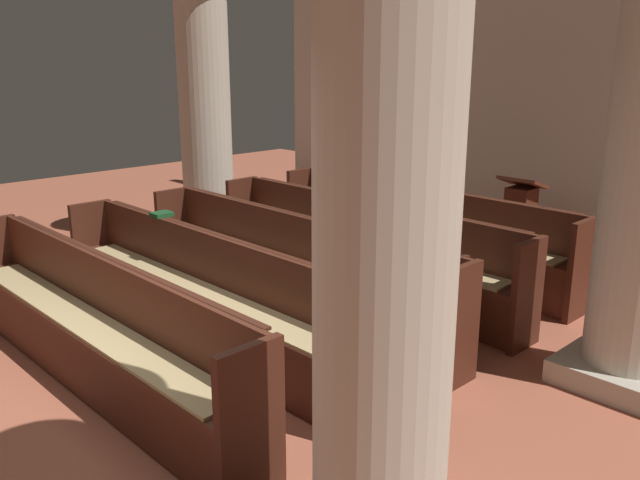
# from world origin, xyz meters

# --- Properties ---
(ground_plane) EXTENTS (19.20, 19.20, 0.00)m
(ground_plane) POSITION_xyz_m (0.00, 0.00, 0.00)
(ground_plane) COLOR #AD5B42
(back_wall) EXTENTS (10.00, 0.16, 4.50)m
(back_wall) POSITION_xyz_m (0.00, 6.08, 2.25)
(back_wall) COLOR silver
(back_wall) RESTS_ON ground
(pew_row_0) EXTENTS (3.91, 0.47, 0.96)m
(pew_row_0) POSITION_xyz_m (-0.73, 4.01, 0.52)
(pew_row_0) COLOR #4C2316
(pew_row_0) RESTS_ON ground
(pew_row_1) EXTENTS (3.91, 0.46, 0.96)m
(pew_row_1) POSITION_xyz_m (-0.73, 3.04, 0.52)
(pew_row_1) COLOR #4C2316
(pew_row_1) RESTS_ON ground
(pew_row_2) EXTENTS (3.91, 0.46, 0.96)m
(pew_row_2) POSITION_xyz_m (-0.73, 2.07, 0.52)
(pew_row_2) COLOR #4C2316
(pew_row_2) RESTS_ON ground
(pew_row_3) EXTENTS (3.91, 0.47, 0.96)m
(pew_row_3) POSITION_xyz_m (-0.73, 1.10, 0.52)
(pew_row_3) COLOR #4C2316
(pew_row_3) RESTS_ON ground
(pew_row_4) EXTENTS (3.91, 0.46, 0.96)m
(pew_row_4) POSITION_xyz_m (-0.73, 0.13, 0.52)
(pew_row_4) COLOR #4C2316
(pew_row_4) RESTS_ON ground
(pillar_far_side) EXTENTS (0.94, 0.94, 3.58)m
(pillar_far_side) POSITION_xyz_m (-3.45, 3.08, 1.86)
(pillar_far_side) COLOR #B6AD9A
(pillar_far_side) RESTS_ON ground
(pillar_aisle_rear) EXTENTS (0.88, 0.88, 3.58)m
(pillar_aisle_rear) POSITION_xyz_m (2.04, 0.19, 1.86)
(pillar_aisle_rear) COLOR #B6AD9A
(pillar_aisle_rear) RESTS_ON ground
(lectern) EXTENTS (0.48, 0.45, 1.08)m
(lectern) POSITION_xyz_m (-0.01, 4.98, 0.45)
(lectern) COLOR #492215
(lectern) RESTS_ON ground
(hymn_book) EXTENTS (0.15, 0.18, 0.04)m
(hymn_book) POSITION_xyz_m (-1.61, 1.29, 0.98)
(hymn_book) COLOR #194723
(hymn_book) RESTS_ON pew_row_3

